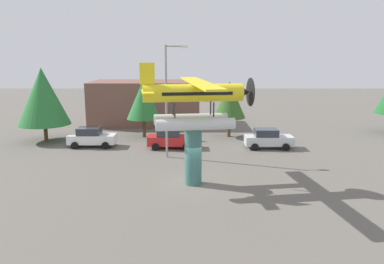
{
  "coord_description": "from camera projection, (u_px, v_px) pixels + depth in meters",
  "views": [
    {
      "loc": [
        -0.07,
        -23.31,
        8.21
      ],
      "look_at": [
        0.0,
        3.0,
        2.8
      ],
      "focal_mm": 35.35,
      "sensor_mm": 36.0,
      "label": 1
    }
  ],
  "objects": [
    {
      "name": "ground_plane",
      "position": [
        192.0,
        184.0,
        24.48
      ],
      "size": [
        140.0,
        140.0,
        0.0
      ],
      "primitive_type": "plane",
      "color": "#605B54"
    },
    {
      "name": "display_pedestal",
      "position": [
        192.0,
        156.0,
        24.11
      ],
      "size": [
        1.1,
        1.1,
        3.73
      ],
      "primitive_type": "cylinder",
      "color": "#386B66",
      "rests_on": "ground"
    },
    {
      "name": "floatplane_monument",
      "position": [
        194.0,
        101.0,
        23.41
      ],
      "size": [
        7.08,
        10.45,
        4.0
      ],
      "rotation": [
        0.0,
        0.0,
        0.14
      ],
      "color": "silver",
      "rests_on": "display_pedestal"
    },
    {
      "name": "car_near_white",
      "position": [
        90.0,
        137.0,
        34.11
      ],
      "size": [
        4.2,
        2.02,
        1.76
      ],
      "color": "white",
      "rests_on": "ground"
    },
    {
      "name": "car_mid_red",
      "position": [
        170.0,
        138.0,
        33.59
      ],
      "size": [
        4.2,
        2.02,
        1.76
      ],
      "color": "red",
      "rests_on": "ground"
    },
    {
      "name": "car_far_silver",
      "position": [
        267.0,
        139.0,
        33.57
      ],
      "size": [
        4.2,
        2.02,
        1.76
      ],
      "color": "silver",
      "rests_on": "ground"
    },
    {
      "name": "streetlight_primary",
      "position": [
        167.0,
        94.0,
        29.82
      ],
      "size": [
        1.84,
        0.28,
        8.94
      ],
      "color": "gray",
      "rests_on": "ground"
    },
    {
      "name": "storefront_building",
      "position": [
        145.0,
        102.0,
        45.5
      ],
      "size": [
        12.74,
        7.15,
        5.09
      ],
      "primitive_type": "cube",
      "color": "brown",
      "rests_on": "ground"
    },
    {
      "name": "tree_west",
      "position": [
        42.0,
        96.0,
        35.66
      ],
      "size": [
        4.86,
        4.86,
        7.03
      ],
      "color": "brown",
      "rests_on": "ground"
    },
    {
      "name": "tree_east",
      "position": [
        142.0,
        100.0,
        37.57
      ],
      "size": [
        3.39,
        3.39,
        5.66
      ],
      "color": "brown",
      "rests_on": "ground"
    },
    {
      "name": "tree_center_back",
      "position": [
        228.0,
        100.0,
        37.79
      ],
      "size": [
        3.27,
        3.27,
        5.59
      ],
      "color": "brown",
      "rests_on": "ground"
    }
  ]
}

